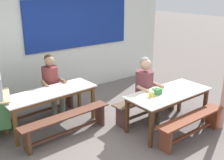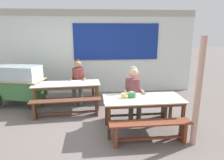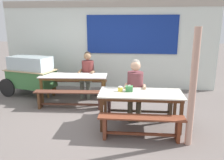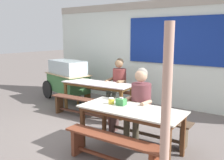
# 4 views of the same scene
# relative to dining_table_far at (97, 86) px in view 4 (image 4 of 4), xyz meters

# --- Properties ---
(ground_plane) EXTENTS (40.00, 40.00, 0.00)m
(ground_plane) POSITION_rel_dining_table_far_xyz_m (0.74, -0.92, -0.65)
(ground_plane) COLOR #69605C
(backdrop_wall) EXTENTS (6.74, 0.23, 2.74)m
(backdrop_wall) POSITION_rel_dining_table_far_xyz_m (0.77, 1.49, 0.79)
(backdrop_wall) COLOR silver
(backdrop_wall) RESTS_ON ground_plane
(dining_table_far) EXTENTS (1.80, 0.74, 0.72)m
(dining_table_far) POSITION_rel_dining_table_far_xyz_m (0.00, 0.00, 0.00)
(dining_table_far) COLOR silver
(dining_table_far) RESTS_ON ground_plane
(dining_table_near) EXTENTS (1.68, 0.77, 0.72)m
(dining_table_near) POSITION_rel_dining_table_far_xyz_m (1.76, -1.35, 0.00)
(dining_table_near) COLOR silver
(dining_table_near) RESTS_ON ground_plane
(bench_far_back) EXTENTS (1.70, 0.37, 0.44)m
(bench_far_back) POSITION_rel_dining_table_far_xyz_m (-0.04, 0.54, -0.36)
(bench_far_back) COLOR brown
(bench_far_back) RESTS_ON ground_plane
(bench_far_front) EXTENTS (1.75, 0.37, 0.44)m
(bench_far_front) POSITION_rel_dining_table_far_xyz_m (0.04, -0.54, -0.35)
(bench_far_front) COLOR brown
(bench_far_front) RESTS_ON ground_plane
(bench_near_back) EXTENTS (1.63, 0.35, 0.44)m
(bench_near_back) POSITION_rel_dining_table_far_xyz_m (1.75, -0.81, -0.35)
(bench_near_back) COLOR brown
(bench_near_back) RESTS_ON ground_plane
(bench_near_front) EXTENTS (1.56, 0.30, 0.44)m
(bench_near_front) POSITION_rel_dining_table_far_xyz_m (1.77, -1.90, -0.34)
(bench_near_front) COLOR brown
(bench_near_front) RESTS_ON ground_plane
(food_cart) EXTENTS (1.84, 1.11, 1.15)m
(food_cart) POSITION_rel_dining_table_far_xyz_m (-1.38, 0.35, 0.02)
(food_cart) COLOR #427C42
(food_cart) RESTS_ON ground_plane
(person_center_facing) EXTENTS (0.46, 0.57, 1.29)m
(person_center_facing) POSITION_rel_dining_table_far_xyz_m (0.26, 0.50, 0.08)
(person_center_facing) COLOR #5F675A
(person_center_facing) RESTS_ON ground_plane
(person_right_near_table) EXTENTS (0.46, 0.56, 1.30)m
(person_right_near_table) POSITION_rel_dining_table_far_xyz_m (1.64, -0.87, 0.10)
(person_right_near_table) COLOR #453E2F
(person_right_near_table) RESTS_ON ground_plane
(tissue_box) EXTENTS (0.15, 0.13, 0.13)m
(tissue_box) POSITION_rel_dining_table_far_xyz_m (1.53, -1.28, 0.13)
(tissue_box) COLOR #3C8848
(tissue_box) RESTS_ON dining_table_near
(condiment_jar) EXTENTS (0.10, 0.10, 0.10)m
(condiment_jar) POSITION_rel_dining_table_far_xyz_m (1.35, -1.31, 0.13)
(condiment_jar) COLOR yellow
(condiment_jar) RESTS_ON dining_table_near
(wooden_support_post) EXTENTS (0.12, 0.12, 2.02)m
(wooden_support_post) POSITION_rel_dining_table_far_xyz_m (2.60, -1.98, 0.36)
(wooden_support_post) COLOR tan
(wooden_support_post) RESTS_ON ground_plane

